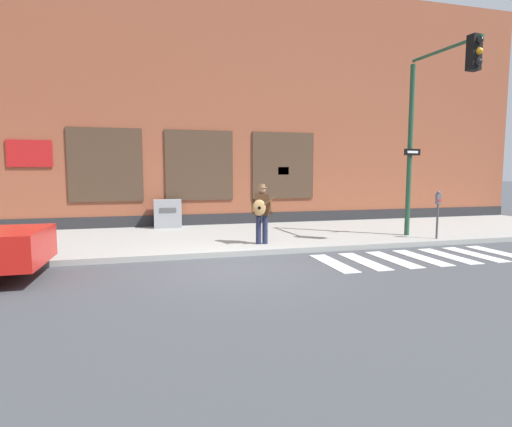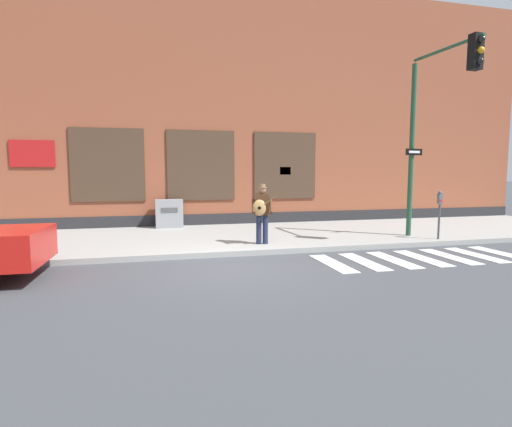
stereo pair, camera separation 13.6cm
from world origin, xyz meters
name	(u,v)px [view 1 (the left image)]	position (x,y,z in m)	size (l,w,h in m)	color
ground_plane	(236,268)	(0.00, 0.00, 0.00)	(160.00, 160.00, 0.00)	#424449
sidewalk	(211,238)	(0.00, 3.83, 0.07)	(28.00, 5.31, 0.14)	#9E9E99
building_backdrop	(193,112)	(0.00, 8.49, 4.60)	(28.00, 4.06, 9.22)	brown
crosswalk	(421,258)	(4.70, -0.12, 0.01)	(5.20, 1.90, 0.01)	silver
busker	(261,210)	(1.15, 2.00, 1.08)	(0.72, 0.63, 1.66)	#1E233D
traffic_light	(433,112)	(6.11, 1.46, 3.85)	(0.65, 2.49, 5.43)	#234C33
parking_meter	(438,207)	(6.47, 1.52, 1.09)	(0.13, 0.11, 1.44)	#47474C
utility_box	(168,214)	(-1.22, 6.04, 0.65)	(0.96, 0.53, 1.01)	gray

